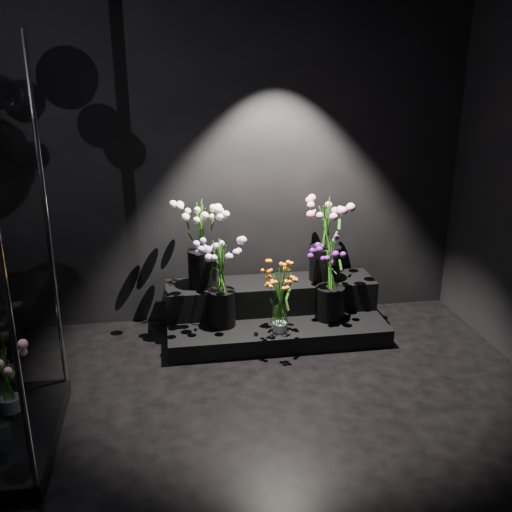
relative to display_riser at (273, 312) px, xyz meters
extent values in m
plane|color=black|center=(-0.27, -1.64, -0.17)|extent=(4.00, 4.00, 0.00)
plane|color=black|center=(-0.27, 0.36, 1.23)|extent=(4.00, 0.00, 4.00)
cube|color=black|center=(0.00, -0.09, -0.09)|extent=(1.81, 0.81, 0.15)
cube|color=black|center=(0.00, 0.11, 0.11)|extent=(1.81, 0.40, 0.25)
cube|color=black|center=(-1.92, -1.30, -0.11)|extent=(0.65, 1.09, 0.11)
cylinder|color=white|center=(-0.01, -0.35, 0.09)|extent=(0.12, 0.12, 0.21)
cylinder|color=black|center=(-0.46, -0.16, 0.14)|extent=(0.22, 0.22, 0.31)
cylinder|color=black|center=(0.45, -0.17, 0.13)|extent=(0.24, 0.24, 0.28)
cylinder|color=black|center=(-0.59, 0.11, 0.40)|extent=(0.25, 0.25, 0.32)
cylinder|color=black|center=(0.47, 0.09, 0.38)|extent=(0.27, 0.27, 0.30)
cylinder|color=white|center=(-1.90, -1.09, 0.08)|extent=(0.14, 0.14, 0.27)
camera|label=1|loc=(-0.85, -4.42, 2.06)|focal=40.00mm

